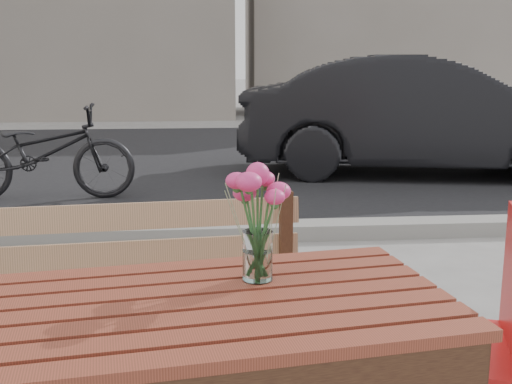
# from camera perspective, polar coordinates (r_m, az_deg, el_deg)

# --- Properties ---
(street) EXTENTS (30.00, 8.12, 0.12)m
(street) POSITION_cam_1_polar(r_m,az_deg,el_deg) (6.98, -6.59, 0.64)
(street) COLOR black
(street) RESTS_ON ground
(main_table) EXTENTS (1.32, 0.89, 0.76)m
(main_table) POSITION_cam_1_polar(r_m,az_deg,el_deg) (1.76, -3.29, -13.27)
(main_table) COLOR maroon
(main_table) RESTS_ON ground
(main_bench) EXTENTS (1.42, 0.54, 0.86)m
(main_bench) POSITION_cam_1_polar(r_m,az_deg,el_deg) (2.59, -10.91, -7.70)
(main_bench) COLOR #97704E
(main_bench) RESTS_ON ground
(red_chair) EXTENTS (0.57, 0.57, 0.91)m
(red_chair) POSITION_cam_1_polar(r_m,az_deg,el_deg) (2.20, 19.05, -11.63)
(red_chair) COLOR red
(red_chair) RESTS_ON ground
(main_vase) EXTENTS (0.18, 0.18, 0.34)m
(main_vase) POSITION_cam_1_polar(r_m,az_deg,el_deg) (1.79, 0.14, -1.43)
(main_vase) COLOR white
(main_vase) RESTS_ON main_table
(parked_car) EXTENTS (4.49, 2.28, 1.41)m
(parked_car) POSITION_cam_1_polar(r_m,az_deg,el_deg) (7.92, 14.63, 6.61)
(parked_car) COLOR black
(parked_car) RESTS_ON ground
(bicycle) EXTENTS (1.81, 0.70, 0.94)m
(bicycle) POSITION_cam_1_polar(r_m,az_deg,el_deg) (6.62, -18.49, 3.35)
(bicycle) COLOR black
(bicycle) RESTS_ON ground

